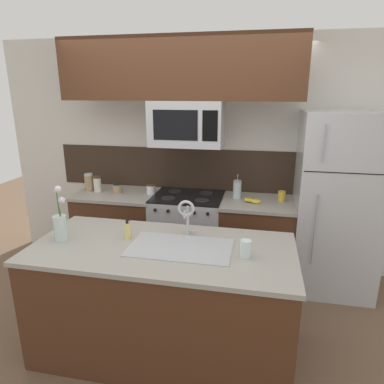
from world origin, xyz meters
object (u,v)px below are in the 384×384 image
(storage_jar_tall, at_px, (89,182))
(drinking_glass, at_px, (246,249))
(storage_jar_squat, at_px, (151,189))
(sink_faucet, at_px, (187,213))
(storage_jar_medium, at_px, (97,184))
(french_press, at_px, (237,189))
(microwave, at_px, (187,124))
(banana_bunch, at_px, (253,201))
(storage_jar_short, at_px, (117,188))
(stove_range, at_px, (188,235))
(dish_soap_bottle, at_px, (128,231))
(refrigerator, at_px, (336,204))
(flower_vase, at_px, (61,225))
(coffee_tin, at_px, (282,196))

(storage_jar_tall, bearing_deg, drinking_glass, -35.10)
(storage_jar_squat, distance_m, sink_faucet, 1.26)
(storage_jar_medium, relative_size, drinking_glass, 1.39)
(storage_jar_squat, height_order, french_press, french_press)
(microwave, bearing_deg, sink_faucet, -77.92)
(storage_jar_squat, relative_size, banana_bunch, 0.57)
(storage_jar_short, height_order, banana_bunch, storage_jar_short)
(stove_range, xyz_separation_m, drinking_glass, (0.69, -1.30, 0.51))
(stove_range, height_order, storage_jar_medium, storage_jar_medium)
(stove_range, height_order, drinking_glass, drinking_glass)
(dish_soap_bottle, bearing_deg, stove_range, 79.04)
(refrigerator, distance_m, banana_bunch, 0.84)
(drinking_glass, bearing_deg, sink_faucet, 150.74)
(storage_jar_medium, bearing_deg, stove_range, 0.11)
(banana_bunch, bearing_deg, storage_jar_short, 177.88)
(flower_vase, bearing_deg, storage_jar_short, 94.35)
(microwave, height_order, french_press, microwave)
(refrigerator, distance_m, drinking_glass, 1.56)
(storage_jar_medium, bearing_deg, microwave, -1.01)
(banana_bunch, relative_size, coffee_tin, 1.72)
(storage_jar_short, xyz_separation_m, sink_faucet, (1.03, -1.03, 0.14))
(sink_faucet, bearing_deg, drinking_glass, -29.26)
(storage_jar_short, bearing_deg, stove_range, 0.36)
(refrigerator, distance_m, coffee_tin, 0.54)
(storage_jar_squat, xyz_separation_m, sink_faucet, (0.65, -1.06, 0.14))
(microwave, distance_m, dish_soap_bottle, 1.38)
(refrigerator, relative_size, french_press, 6.92)
(refrigerator, distance_m, storage_jar_tall, 2.71)
(dish_soap_bottle, relative_size, flower_vase, 0.37)
(storage_jar_squat, height_order, dish_soap_bottle, dish_soap_bottle)
(dish_soap_bottle, bearing_deg, coffee_tin, 44.92)
(storage_jar_squat, height_order, sink_faucet, sink_faucet)
(dish_soap_bottle, bearing_deg, sink_faucet, 17.42)
(banana_bunch, distance_m, drinking_glass, 1.24)
(storage_jar_tall, xyz_separation_m, storage_jar_short, (0.36, -0.02, -0.05))
(banana_bunch, bearing_deg, stove_range, 174.99)
(french_press, height_order, sink_faucet, sink_faucet)
(storage_jar_squat, bearing_deg, dish_soap_bottle, -80.26)
(stove_range, distance_m, storage_jar_medium, 1.19)
(refrigerator, bearing_deg, dish_soap_bottle, -145.91)
(drinking_glass, bearing_deg, french_press, 96.85)
(storage_jar_squat, bearing_deg, stove_range, -4.31)
(refrigerator, xyz_separation_m, storage_jar_short, (-2.35, -0.03, 0.04))
(storage_jar_medium, height_order, french_press, french_press)
(storage_jar_medium, xyz_separation_m, storage_jar_short, (0.24, -0.00, -0.04))
(storage_jar_squat, xyz_separation_m, coffee_tin, (1.43, 0.02, 0.00))
(flower_vase, bearing_deg, storage_jar_medium, 104.82)
(storage_jar_short, bearing_deg, storage_jar_squat, 5.60)
(storage_jar_tall, bearing_deg, french_press, 1.57)
(stove_range, height_order, refrigerator, refrigerator)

